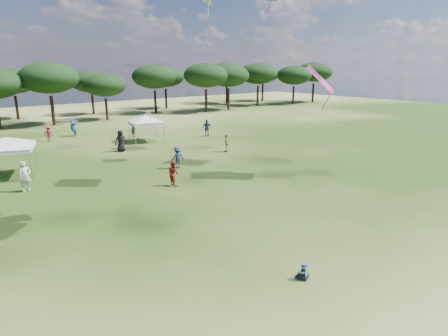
% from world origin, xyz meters
% --- Properties ---
extents(ground, '(140.00, 140.00, 0.00)m').
position_xyz_m(ground, '(0.00, 0.00, 0.00)').
color(ground, '#2E4715').
rests_on(ground, ground).
extents(tree_line, '(108.78, 17.63, 7.77)m').
position_xyz_m(tree_line, '(2.39, 47.41, 5.42)').
color(tree_line, black).
rests_on(tree_line, ground).
extents(tent_left, '(6.02, 6.02, 2.96)m').
position_xyz_m(tent_left, '(-5.36, 22.27, 2.53)').
color(tent_left, gray).
rests_on(tent_left, ground).
extents(tent_right, '(5.68, 5.68, 2.86)m').
position_xyz_m(tent_right, '(7.24, 27.46, 2.44)').
color(tent_right, gray).
rests_on(tent_right, ground).
extents(toddler, '(0.41, 0.45, 0.57)m').
position_xyz_m(toddler, '(0.13, 2.16, 0.25)').
color(toddler, '#151D31').
rests_on(toddler, ground).
extents(festival_crowd, '(30.39, 22.31, 1.90)m').
position_xyz_m(festival_crowd, '(-2.59, 25.61, 0.88)').
color(festival_crowd, navy).
rests_on(festival_crowd, ground).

